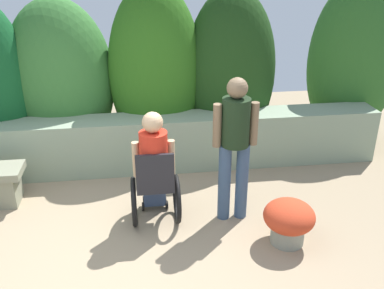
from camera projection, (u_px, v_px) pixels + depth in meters
ground_plane at (111, 263)px, 4.28m from camera, size 10.41×10.41×0.00m
stone_retaining_wall at (114, 145)px, 5.95m from camera, size 7.45×0.50×0.76m
hedge_backdrop at (121, 74)px, 6.12m from camera, size 8.57×1.21×2.54m
person_in_wheelchair at (154, 172)px, 4.72m from camera, size 0.53×0.66×1.33m
person_standing_companion at (235, 141)px, 4.64m from camera, size 0.49×0.30×1.66m
flower_pot_purple_near at (289, 220)px, 4.49m from camera, size 0.54×0.54×0.49m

